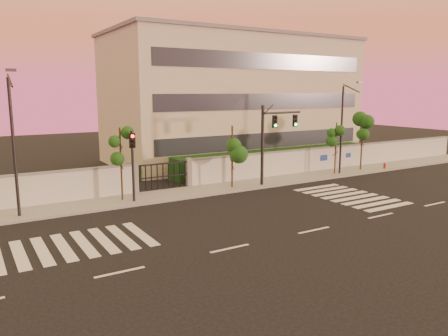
{
  "coord_description": "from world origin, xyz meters",
  "views": [
    {
      "loc": [
        -14.78,
        -15.68,
        6.9
      ],
      "look_at": [
        -1.67,
        6.0,
        2.43
      ],
      "focal_mm": 35.0,
      "sensor_mm": 36.0,
      "label": 1
    }
  ],
  "objects": [
    {
      "name": "street_tree_c",
      "position": [
        -6.39,
        10.57,
        3.46
      ],
      "size": [
        1.39,
        1.11,
        4.7
      ],
      "color": "#382314",
      "rests_on": "ground"
    },
    {
      "name": "fire_hydrant",
      "position": [
        17.12,
        9.53,
        0.33
      ],
      "size": [
        0.26,
        0.25,
        0.67
      ],
      "rotation": [
        0.0,
        0.0,
        0.19
      ],
      "color": "#B21B0B",
      "rests_on": "ground"
    },
    {
      "name": "traffic_signal_secondary",
      "position": [
        -5.91,
        9.79,
        2.89
      ],
      "size": [
        0.35,
        0.34,
        4.55
      ],
      "rotation": [
        0.0,
        0.0,
        -0.22
      ],
      "color": "black",
      "rests_on": "ground"
    },
    {
      "name": "hedge_row",
      "position": [
        1.17,
        14.74,
        0.82
      ],
      "size": [
        41.0,
        4.25,
        1.8
      ],
      "color": "#11340F",
      "rests_on": "ground"
    },
    {
      "name": "sidewalk",
      "position": [
        0.0,
        10.5,
        0.07
      ],
      "size": [
        60.0,
        3.0,
        0.15
      ],
      "primitive_type": "cube",
      "color": "gray",
      "rests_on": "ground"
    },
    {
      "name": "road_markings",
      "position": [
        -1.58,
        3.76,
        0.01
      ],
      "size": [
        57.0,
        7.62,
        0.02
      ],
      "color": "silver",
      "rests_on": "ground"
    },
    {
      "name": "institutional_building",
      "position": [
        9.0,
        21.99,
        6.16
      ],
      "size": [
        24.4,
        12.4,
        12.25
      ],
      "color": "beige",
      "rests_on": "ground"
    },
    {
      "name": "ground",
      "position": [
        0.0,
        0.0,
        0.0
      ],
      "size": [
        120.0,
        120.0,
        0.0
      ],
      "primitive_type": "plane",
      "color": "black",
      "rests_on": "ground"
    },
    {
      "name": "traffic_signal_main",
      "position": [
        4.54,
        9.66,
        3.74
      ],
      "size": [
        3.74,
        0.6,
        5.92
      ],
      "rotation": [
        0.0,
        0.0,
        0.12
      ],
      "color": "black",
      "rests_on": "ground"
    },
    {
      "name": "streetlight_east",
      "position": [
        12.0,
        9.79,
        4.14
      ],
      "size": [
        0.46,
        1.84,
        7.66
      ],
      "color": "black",
      "rests_on": "ground"
    },
    {
      "name": "street_tree_d",
      "position": [
        1.47,
        10.05,
        3.34
      ],
      "size": [
        1.61,
        1.28,
        4.53
      ],
      "color": "#382314",
      "rests_on": "ground"
    },
    {
      "name": "street_tree_f",
      "position": [
        14.94,
        10.32,
        3.52
      ],
      "size": [
        1.61,
        1.28,
        4.79
      ],
      "color": "#382314",
      "rests_on": "ground"
    },
    {
      "name": "perimeter_wall",
      "position": [
        0.1,
        12.0,
        1.07
      ],
      "size": [
        60.0,
        0.36,
        2.2
      ],
      "color": "silver",
      "rests_on": "ground"
    },
    {
      "name": "streetlight_west",
      "position": [
        -12.43,
        9.79,
        4.32
      ],
      "size": [
        0.48,
        1.92,
        7.99
      ],
      "color": "black",
      "rests_on": "ground"
    },
    {
      "name": "street_tree_e",
      "position": [
        11.56,
        10.07,
        3.22
      ],
      "size": [
        1.34,
        1.06,
        4.38
      ],
      "color": "#382314",
      "rests_on": "ground"
    }
  ]
}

